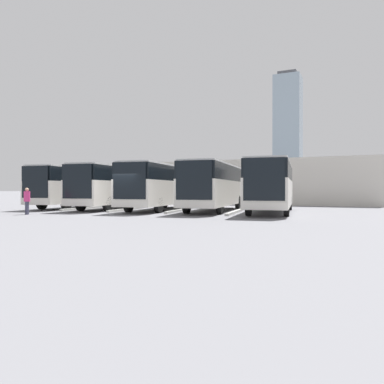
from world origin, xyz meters
name	(u,v)px	position (x,y,z in m)	size (l,w,h in m)	color
ground_plane	(123,214)	(0.00, 0.00, 0.00)	(600.00, 600.00, 0.00)	slate
bus_0	(272,185)	(-8.19, -5.27, 1.86)	(3.99, 11.42, 3.34)	silver
curb_divider_0	(235,212)	(-6.14, -3.62, 0.07)	(0.24, 5.53, 0.15)	#B2B2AD
bus_1	(215,185)	(-4.10, -5.46, 1.86)	(3.99, 11.42, 3.34)	silver
curb_divider_1	(179,210)	(-2.05, -3.81, 0.07)	(0.24, 5.53, 0.15)	#B2B2AD
bus_2	(162,185)	(0.00, -5.02, 1.86)	(3.99, 11.42, 3.34)	silver
curb_divider_2	(126,210)	(2.05, -3.37, 0.07)	(0.24, 5.53, 0.15)	#B2B2AD
bus_3	(117,186)	(4.09, -5.08, 1.86)	(3.99, 11.42, 3.34)	silver
curb_divider_3	(83,208)	(6.14, -3.43, 0.07)	(0.24, 5.53, 0.15)	#B2B2AD
bus_4	(80,186)	(8.19, -5.43, 1.86)	(3.99, 11.42, 3.34)	silver
pedestrian	(27,200)	(5.13, 2.83, 0.89)	(0.51, 0.51, 1.65)	#38384C
station_building	(231,183)	(0.00, -21.62, 2.33)	(31.14, 12.75, 4.59)	beige
office_tower	(288,133)	(27.70, -219.90, 36.94)	(16.15, 16.15, 75.08)	#93A8B7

